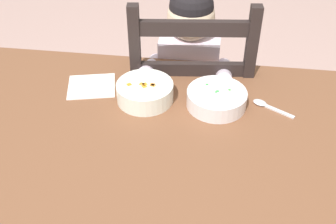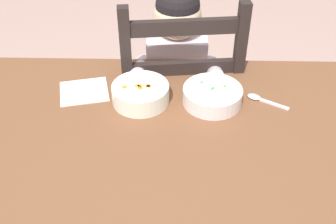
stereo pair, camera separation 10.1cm
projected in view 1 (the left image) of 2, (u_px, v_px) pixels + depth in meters
dining_table at (158, 159)px, 1.23m from camera, size 1.59×0.83×0.72m
dining_chair at (189, 108)px, 1.68m from camera, size 0.47×0.47×0.97m
child_figure at (188, 72)px, 1.57m from camera, size 0.32×0.31×0.97m
bowl_of_peas at (217, 98)px, 1.27m from camera, size 0.18×0.18×0.05m
bowl_of_carrots at (145, 91)px, 1.29m from camera, size 0.18×0.18×0.06m
spoon at (266, 105)px, 1.28m from camera, size 0.13×0.09×0.01m
paper_napkin at (92, 86)px, 1.36m from camera, size 0.18×0.17×0.00m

